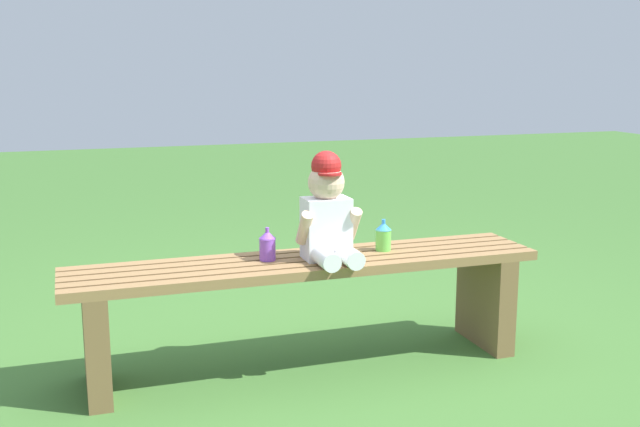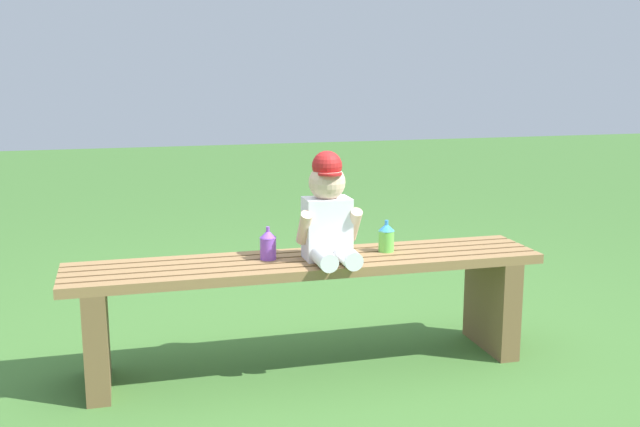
% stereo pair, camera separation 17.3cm
% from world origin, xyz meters
% --- Properties ---
extents(ground_plane, '(16.00, 16.00, 0.00)m').
position_xyz_m(ground_plane, '(0.00, 0.00, 0.00)').
color(ground_plane, '#3D6B2D').
extents(park_bench, '(1.78, 0.34, 0.43)m').
position_xyz_m(park_bench, '(0.00, -0.00, 0.29)').
color(park_bench, olive).
rests_on(park_bench, ground_plane).
extents(child_figure, '(0.23, 0.27, 0.40)m').
position_xyz_m(child_figure, '(0.07, -0.03, 0.60)').
color(child_figure, white).
rests_on(child_figure, park_bench).
extents(sippy_cup_left, '(0.06, 0.06, 0.12)m').
position_xyz_m(sippy_cup_left, '(-0.14, 0.03, 0.48)').
color(sippy_cup_left, '#8C4CCC').
rests_on(sippy_cup_left, park_bench).
extents(sippy_cup_right, '(0.06, 0.06, 0.12)m').
position_xyz_m(sippy_cup_right, '(0.32, 0.03, 0.48)').
color(sippy_cup_right, '#66CC4C').
rests_on(sippy_cup_right, park_bench).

